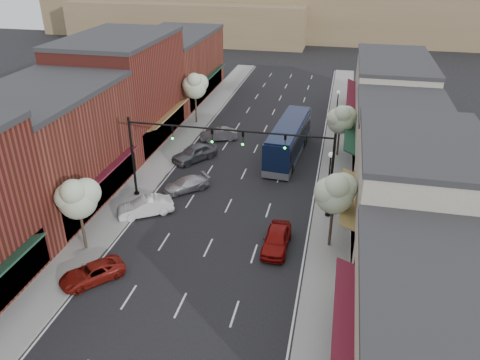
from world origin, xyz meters
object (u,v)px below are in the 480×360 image
Objects in this scene: lamp_post_far at (337,103)px; signal_mast_right at (301,161)px; signal_mast_left at (159,148)px; tree_left_far at (195,85)px; parked_car_a at (92,273)px; coach_bus at (289,139)px; parked_car_d at (195,153)px; tree_left_near at (77,197)px; tree_right_far at (341,118)px; tree_right_near at (335,192)px; parked_car_c at (186,184)px; red_hatchback at (277,239)px; parked_car_b at (145,207)px; lamp_post_near at (330,169)px; parked_car_e at (218,134)px.

signal_mast_right is at bearing -96.22° from lamp_post_far.
signal_mast_left reaches higher than tree_left_far.
tree_left_far is 1.51× the size of parked_car_a.
coach_bus is 9.36m from parked_car_d.
tree_left_far is at bearing 90.00° from tree_left_near.
tree_right_near is at bearing -90.00° from tree_right_far.
tree_left_near is 1.39× the size of parked_car_c.
parked_car_c is 0.87× the size of parked_car_d.
red_hatchback is at bearing -16.99° from parked_car_d.
tree_left_far is 26.62m from red_hatchback.
coach_bus is (-2.14, 10.88, -2.79)m from signal_mast_right.
tree_right_near is at bearing 13.55° from tree_left_near.
tree_right_near is 14.93m from parked_car_b.
tree_left_far is at bearing 135.85° from parked_car_a.
parked_car_b is 0.91× the size of parked_car_d.
signal_mast_right is 1.74× the size of parked_car_d.
tree_left_far is at bearing -172.70° from lamp_post_far.
tree_left_near is at bearing -166.45° from tree_right_near.
signal_mast_left is at bearing 128.78° from parked_car_a.
signal_mast_right reaches higher than parked_car_b.
tree_right_far is at bearing 99.41° from parked_car_a.
tree_left_near is at bearing -165.64° from red_hatchback.
parked_car_a is 0.86× the size of parked_car_d.
parked_car_a is at bearing -122.38° from tree_right_far.
tree_right_near is at bearing -6.04° from parked_car_d.
tree_right_far is 17.66m from tree_left_far.
parked_car_d is at bearing -163.72° from tree_right_far.
lamp_post_near is at bearing 12.69° from parked_car_d.
tree_right_far is 0.89× the size of tree_left_far.
tree_right_near is at bearing -85.23° from lamp_post_near.
parked_car_d reaches higher than red_hatchback.
parked_car_d is (0.85, 18.94, 0.24)m from parked_car_a.
red_hatchback is at bearing 4.91° from parked_car_e.
tree_right_near is 16.58m from parked_car_a.
lamp_post_near is 1.09× the size of parked_car_c.
parked_car_a is (2.05, -2.94, -3.66)m from tree_left_near.
tree_left_near is at bearing -117.33° from coach_bus.
lamp_post_near is at bearing -93.31° from tree_right_far.
signal_mast_left is 8.82m from parked_car_d.
red_hatchback is 12.44m from parked_car_a.
signal_mast_left is 24.14m from lamp_post_far.
tree_left_near is 1.40× the size of parked_car_a.
signal_mast_right is at bearing 80.46° from red_hatchback.
tree_right_near is 14.36m from parked_car_c.
tree_right_far is 1.26× the size of parked_car_b.
coach_bus is 2.92× the size of parked_car_e.
signal_mast_left is 1.38× the size of tree_right_near.
tree_right_near is 15.92m from coach_bus.
parked_car_b reaches higher than parked_car_e.
tree_right_far is 1.22× the size of lamp_post_near.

